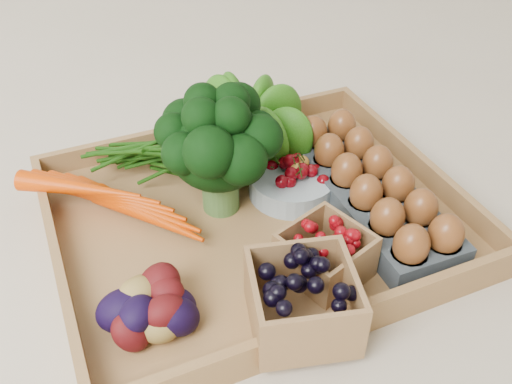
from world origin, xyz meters
name	(u,v)px	position (x,y,z in m)	size (l,w,h in m)	color
ground	(256,225)	(0.00, 0.00, 0.00)	(4.00, 4.00, 0.00)	beige
tray	(256,221)	(0.00, 0.00, 0.01)	(0.55, 0.45, 0.01)	#9E7342
carrots	(124,204)	(-0.17, 0.07, 0.04)	(0.20, 0.14, 0.05)	#D33A00
lettuce	(248,122)	(0.05, 0.14, 0.08)	(0.13, 0.13, 0.13)	#1F530D
broccoli	(219,169)	(-0.04, 0.04, 0.08)	(0.17, 0.17, 0.14)	black
cherry_bowl	(292,183)	(0.07, 0.03, 0.03)	(0.13, 0.13, 0.03)	#8C9EA5
egg_carton	(369,196)	(0.16, -0.04, 0.03)	(0.11, 0.32, 0.04)	#374046
potatoes	(151,302)	(-0.18, -0.12, 0.05)	(0.13, 0.13, 0.08)	#3F0A0C
punnet_blackberry	(302,301)	(-0.03, -0.19, 0.05)	(0.12, 0.12, 0.08)	black
punnet_raspberry	(325,255)	(0.04, -0.13, 0.05)	(0.09, 0.09, 0.06)	#6D040A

